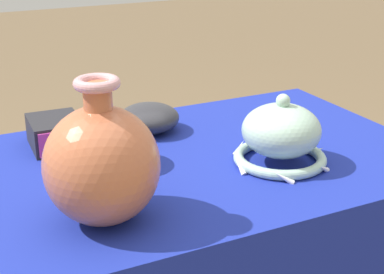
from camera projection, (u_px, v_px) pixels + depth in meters
display_table at (141, 208)px, 1.23m from camera, size 1.28×0.66×0.78m
vase_tall_bulbous at (102, 164)px, 0.98m from camera, size 0.20×0.20×0.25m
vase_dome_bell at (281, 136)px, 1.22m from camera, size 0.21×0.20×0.16m
mosaic_tile_box at (56, 133)px, 1.32m from camera, size 0.12×0.14×0.07m
cup_wide_ochre at (108, 143)px, 1.22m from camera, size 0.13×0.13×0.09m
bowl_shallow_charcoal at (149, 118)px, 1.41m from camera, size 0.15×0.15×0.07m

